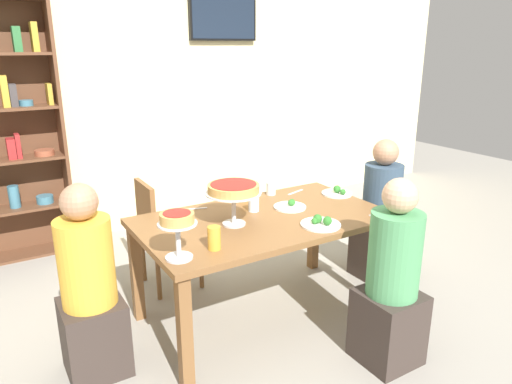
{
  "coord_description": "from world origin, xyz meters",
  "views": [
    {
      "loc": [
        -1.58,
        -2.49,
        1.84
      ],
      "look_at": [
        0.0,
        0.1,
        0.89
      ],
      "focal_mm": 33.07,
      "sensor_mm": 36.0,
      "label": 1
    }
  ],
  "objects_px": {
    "dining_table": "(264,229)",
    "cutlery_fork_near": "(194,209)",
    "diner_head_west": "(90,296)",
    "beer_glass_amber_tall": "(214,238)",
    "television": "(223,19)",
    "beer_glass_amber_short": "(245,190)",
    "water_glass_clear_far": "(271,188)",
    "salad_plate_far_diner": "(321,223)",
    "cutlery_knife_near": "(295,192)",
    "cutlery_fork_far": "(381,214)",
    "personal_pizza_stand": "(177,224)",
    "water_glass_clear_near": "(254,205)",
    "deep_dish_pizza_stand": "(233,191)",
    "chair_far_left": "(161,229)",
    "diner_near_right": "(392,287)",
    "salad_plate_spare": "(337,193)",
    "diner_head_east": "(380,220)",
    "salad_plate_near_diner": "(290,206)"
  },
  "relations": [
    {
      "from": "television",
      "to": "diner_head_west",
      "type": "xyz_separation_m",
      "value": [
        -1.98,
        -2.1,
        -1.61
      ]
    },
    {
      "from": "diner_near_right",
      "to": "salad_plate_far_diner",
      "type": "height_order",
      "value": "diner_near_right"
    },
    {
      "from": "chair_far_left",
      "to": "beer_glass_amber_short",
      "type": "height_order",
      "value": "beer_glass_amber_short"
    },
    {
      "from": "chair_far_left",
      "to": "personal_pizza_stand",
      "type": "distance_m",
      "value": 1.19
    },
    {
      "from": "cutlery_knife_near",
      "to": "cutlery_fork_far",
      "type": "bearing_deg",
      "value": 88.56
    },
    {
      "from": "water_glass_clear_near",
      "to": "water_glass_clear_far",
      "type": "xyz_separation_m",
      "value": [
        0.31,
        0.25,
        0.0
      ]
    },
    {
      "from": "dining_table",
      "to": "water_glass_clear_far",
      "type": "bearing_deg",
      "value": 51.48
    },
    {
      "from": "diner_head_west",
      "to": "cutlery_fork_near",
      "type": "bearing_deg",
      "value": 25.33
    },
    {
      "from": "dining_table",
      "to": "deep_dish_pizza_stand",
      "type": "distance_m",
      "value": 0.39
    },
    {
      "from": "diner_near_right",
      "to": "diner_head_west",
      "type": "height_order",
      "value": "same"
    },
    {
      "from": "personal_pizza_stand",
      "to": "salad_plate_near_diner",
      "type": "bearing_deg",
      "value": 20.2
    },
    {
      "from": "diner_head_east",
      "to": "cutlery_fork_near",
      "type": "bearing_deg",
      "value": -14.4
    },
    {
      "from": "cutlery_fork_far",
      "to": "diner_head_east",
      "type": "bearing_deg",
      "value": 56.28
    },
    {
      "from": "deep_dish_pizza_stand",
      "to": "cutlery_knife_near",
      "type": "xyz_separation_m",
      "value": [
        0.74,
        0.35,
        -0.22
      ]
    },
    {
      "from": "salad_plate_near_diner",
      "to": "cutlery_fork_near",
      "type": "height_order",
      "value": "salad_plate_near_diner"
    },
    {
      "from": "water_glass_clear_far",
      "to": "cutlery_fork_near",
      "type": "xyz_separation_m",
      "value": [
        -0.64,
        -0.0,
        -0.05
      ]
    },
    {
      "from": "diner_near_right",
      "to": "cutlery_fork_far",
      "type": "xyz_separation_m",
      "value": [
        0.34,
        0.44,
        0.25
      ]
    },
    {
      "from": "water_glass_clear_near",
      "to": "cutlery_knife_near",
      "type": "height_order",
      "value": "water_glass_clear_near"
    },
    {
      "from": "television",
      "to": "cutlery_fork_near",
      "type": "bearing_deg",
      "value": -123.95
    },
    {
      "from": "diner_head_east",
      "to": "salad_plate_near_diner",
      "type": "distance_m",
      "value": 0.9
    },
    {
      "from": "water_glass_clear_far",
      "to": "salad_plate_far_diner",
      "type": "bearing_deg",
      "value": -96.96
    },
    {
      "from": "beer_glass_amber_short",
      "to": "cutlery_fork_near",
      "type": "distance_m",
      "value": 0.41
    },
    {
      "from": "cutlery_fork_near",
      "to": "chair_far_left",
      "type": "bearing_deg",
      "value": -52.07
    },
    {
      "from": "television",
      "to": "chair_far_left",
      "type": "xyz_separation_m",
      "value": [
        -1.27,
        -1.34,
        -1.61
      ]
    },
    {
      "from": "salad_plate_near_diner",
      "to": "salad_plate_far_diner",
      "type": "bearing_deg",
      "value": -94.98
    },
    {
      "from": "diner_near_right",
      "to": "beer_glass_amber_short",
      "type": "bearing_deg",
      "value": 14.13
    },
    {
      "from": "dining_table",
      "to": "cutlery_fork_near",
      "type": "bearing_deg",
      "value": 129.88
    },
    {
      "from": "beer_glass_amber_tall",
      "to": "water_glass_clear_near",
      "type": "bearing_deg",
      "value": 39.77
    },
    {
      "from": "television",
      "to": "beer_glass_amber_short",
      "type": "xyz_separation_m",
      "value": [
        -0.75,
        -1.72,
        -1.28
      ]
    },
    {
      "from": "salad_plate_spare",
      "to": "cutlery_fork_near",
      "type": "height_order",
      "value": "salad_plate_spare"
    },
    {
      "from": "salad_plate_near_diner",
      "to": "cutlery_knife_near",
      "type": "xyz_separation_m",
      "value": [
        0.25,
        0.28,
        -0.01
      ]
    },
    {
      "from": "dining_table",
      "to": "chair_far_left",
      "type": "height_order",
      "value": "chair_far_left"
    },
    {
      "from": "diner_head_west",
      "to": "beer_glass_amber_tall",
      "type": "xyz_separation_m",
      "value": [
        0.64,
        -0.29,
        0.32
      ]
    },
    {
      "from": "television",
      "to": "salad_plate_spare",
      "type": "distance_m",
      "value": 2.39
    },
    {
      "from": "diner_near_right",
      "to": "salad_plate_far_diner",
      "type": "distance_m",
      "value": 0.58
    },
    {
      "from": "diner_head_west",
      "to": "water_glass_clear_near",
      "type": "height_order",
      "value": "diner_head_west"
    },
    {
      "from": "dining_table",
      "to": "water_glass_clear_near",
      "type": "relative_size",
      "value": 18.33
    },
    {
      "from": "television",
      "to": "diner_head_east",
      "type": "bearing_deg",
      "value": -81.82
    },
    {
      "from": "television",
      "to": "salad_plate_far_diner",
      "type": "relative_size",
      "value": 2.95
    },
    {
      "from": "chair_far_left",
      "to": "salad_plate_spare",
      "type": "xyz_separation_m",
      "value": [
        1.2,
        -0.64,
        0.27
      ]
    },
    {
      "from": "dining_table",
      "to": "deep_dish_pizza_stand",
      "type": "height_order",
      "value": "deep_dish_pizza_stand"
    },
    {
      "from": "salad_plate_spare",
      "to": "water_glass_clear_near",
      "type": "height_order",
      "value": "water_glass_clear_near"
    },
    {
      "from": "television",
      "to": "cutlery_fork_near",
      "type": "height_order",
      "value": "television"
    },
    {
      "from": "diner_head_west",
      "to": "deep_dish_pizza_stand",
      "type": "height_order",
      "value": "diner_head_west"
    },
    {
      "from": "deep_dish_pizza_stand",
      "to": "water_glass_clear_near",
      "type": "height_order",
      "value": "deep_dish_pizza_stand"
    },
    {
      "from": "beer_glass_amber_short",
      "to": "water_glass_clear_near",
      "type": "xyz_separation_m",
      "value": [
        -0.07,
        -0.24,
        -0.03
      ]
    },
    {
      "from": "beer_glass_amber_short",
      "to": "cutlery_fork_near",
      "type": "relative_size",
      "value": 0.85
    },
    {
      "from": "salad_plate_far_diner",
      "to": "dining_table",
      "type": "bearing_deg",
      "value": 125.4
    },
    {
      "from": "personal_pizza_stand",
      "to": "beer_glass_amber_short",
      "type": "height_order",
      "value": "personal_pizza_stand"
    },
    {
      "from": "cutlery_fork_far",
      "to": "cutlery_knife_near",
      "type": "bearing_deg",
      "value": 119.17
    }
  ]
}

